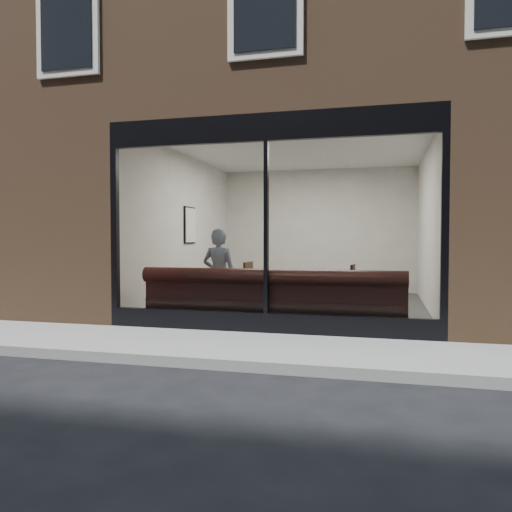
% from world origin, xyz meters
% --- Properties ---
extents(ground, '(120.00, 120.00, 0.00)m').
position_xyz_m(ground, '(0.00, 0.00, 0.00)').
color(ground, black).
rests_on(ground, ground).
extents(sidewalk_near, '(40.00, 2.00, 0.01)m').
position_xyz_m(sidewalk_near, '(0.00, 1.00, 0.01)').
color(sidewalk_near, gray).
rests_on(sidewalk_near, ground).
extents(kerb_near, '(40.00, 0.10, 0.12)m').
position_xyz_m(kerb_near, '(0.00, -0.05, 0.06)').
color(kerb_near, gray).
rests_on(kerb_near, ground).
extents(host_building_pier_left, '(2.50, 12.00, 3.20)m').
position_xyz_m(host_building_pier_left, '(-3.75, 8.00, 1.60)').
color(host_building_pier_left, brown).
rests_on(host_building_pier_left, ground).
extents(host_building_pier_right, '(2.50, 12.00, 3.20)m').
position_xyz_m(host_building_pier_right, '(3.75, 8.00, 1.60)').
color(host_building_pier_right, brown).
rests_on(host_building_pier_right, ground).
extents(host_building_backfill, '(5.00, 6.00, 3.20)m').
position_xyz_m(host_building_backfill, '(0.00, 11.00, 1.60)').
color(host_building_backfill, brown).
rests_on(host_building_backfill, ground).
extents(cafe_floor, '(6.00, 6.00, 0.00)m').
position_xyz_m(cafe_floor, '(0.00, 5.00, 0.02)').
color(cafe_floor, '#2D2D30').
rests_on(cafe_floor, ground).
extents(cafe_ceiling, '(6.00, 6.00, 0.00)m').
position_xyz_m(cafe_ceiling, '(0.00, 5.00, 3.19)').
color(cafe_ceiling, white).
rests_on(cafe_ceiling, host_building_upper).
extents(cafe_wall_back, '(5.00, 0.00, 5.00)m').
position_xyz_m(cafe_wall_back, '(0.00, 7.99, 1.60)').
color(cafe_wall_back, beige).
rests_on(cafe_wall_back, ground).
extents(cafe_wall_left, '(0.00, 6.00, 6.00)m').
position_xyz_m(cafe_wall_left, '(-2.49, 5.00, 1.60)').
color(cafe_wall_left, beige).
rests_on(cafe_wall_left, ground).
extents(cafe_wall_right, '(0.00, 6.00, 6.00)m').
position_xyz_m(cafe_wall_right, '(2.49, 5.00, 1.60)').
color(cafe_wall_right, beige).
rests_on(cafe_wall_right, ground).
extents(storefront_kick, '(5.00, 0.10, 0.30)m').
position_xyz_m(storefront_kick, '(0.00, 2.05, 0.15)').
color(storefront_kick, black).
rests_on(storefront_kick, ground).
extents(storefront_header, '(5.00, 0.10, 0.40)m').
position_xyz_m(storefront_header, '(0.00, 2.05, 3.00)').
color(storefront_header, black).
rests_on(storefront_header, host_building_upper).
extents(storefront_mullion, '(0.06, 0.10, 2.50)m').
position_xyz_m(storefront_mullion, '(0.00, 2.05, 1.55)').
color(storefront_mullion, black).
rests_on(storefront_mullion, storefront_kick).
extents(storefront_glass, '(4.80, 0.00, 4.80)m').
position_xyz_m(storefront_glass, '(0.00, 2.02, 1.55)').
color(storefront_glass, white).
rests_on(storefront_glass, storefront_kick).
extents(banquette, '(4.00, 0.55, 0.45)m').
position_xyz_m(banquette, '(0.00, 2.45, 0.23)').
color(banquette, '#3C1516').
rests_on(banquette, cafe_floor).
extents(person, '(0.59, 0.40, 1.56)m').
position_xyz_m(person, '(-0.93, 2.67, 0.78)').
color(person, '#A1B6D1').
rests_on(person, cafe_floor).
extents(cafe_table_left, '(0.67, 0.67, 0.04)m').
position_xyz_m(cafe_table_left, '(-1.05, 3.57, 0.74)').
color(cafe_table_left, black).
rests_on(cafe_table_left, cafe_floor).
extents(cafe_table_right, '(0.59, 0.59, 0.04)m').
position_xyz_m(cafe_table_right, '(1.74, 3.00, 0.74)').
color(cafe_table_right, black).
rests_on(cafe_table_right, cafe_floor).
extents(cafe_chair_left, '(0.49, 0.49, 0.04)m').
position_xyz_m(cafe_chair_left, '(-1.00, 4.03, 0.24)').
color(cafe_chair_left, black).
rests_on(cafe_chair_left, cafe_floor).
extents(cafe_chair_right, '(0.44, 0.44, 0.04)m').
position_xyz_m(cafe_chair_right, '(0.97, 3.56, 0.24)').
color(cafe_chair_right, black).
rests_on(cafe_chair_right, cafe_floor).
extents(wall_poster, '(0.02, 0.56, 0.75)m').
position_xyz_m(wall_poster, '(-2.45, 5.23, 1.68)').
color(wall_poster, white).
rests_on(wall_poster, cafe_wall_left).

